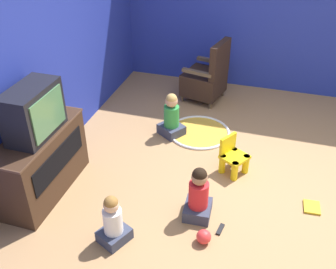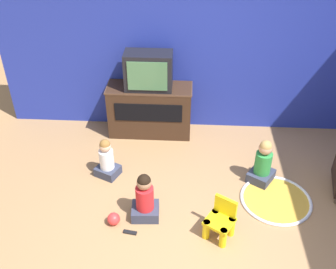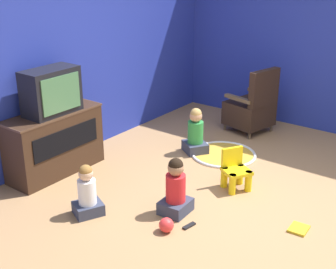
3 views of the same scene
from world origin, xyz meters
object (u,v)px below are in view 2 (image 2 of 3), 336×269
Objects in this scene: toy_ball at (114,219)px; tv_cabinet at (150,110)px; child_watching_center at (145,199)px; child_watching_right at (107,160)px; remote_control at (130,232)px; television at (149,71)px; child_watching_left at (263,164)px; yellow_kid_chair at (220,222)px.

tv_cabinet is at bearing 82.64° from toy_ball.
child_watching_center reaches higher than child_watching_right.
remote_control is (0.42, -0.96, -0.23)m from child_watching_right.
child_watching_center is at bearing -86.47° from television.
tv_cabinet reaches higher than child_watching_left.
tv_cabinet is 8.35× the size of toy_ball.
toy_ball is (-0.24, -1.84, -0.32)m from tv_cabinet.
toy_ball is at bearing -97.48° from television.
television reaches higher than child_watching_right.
child_watching_right is (-1.96, -0.00, -0.03)m from child_watching_left.
child_watching_center is at bearing -108.90° from remote_control.
yellow_kid_chair is at bearing -8.55° from child_watching_right.
child_watching_left is 1.56m from child_watching_center.
toy_ball reaches higher than remote_control.
remote_control is at bearing -91.17° from television.
toy_ball is (-0.24, -1.81, -0.95)m from television.
tv_cabinet is 1.81m from child_watching_left.
yellow_kid_chair is at bearing -63.83° from television.
television is 2.28m from yellow_kid_chair.
yellow_kid_chair is 0.99m from remote_control.
child_watching_center is (-0.83, 0.23, 0.07)m from yellow_kid_chair.
television is 1.42× the size of yellow_kid_chair.
toy_ball is 0.24m from remote_control.
remote_control is at bearing -146.34° from yellow_kid_chair.
remote_control is at bearing -41.61° from child_watching_right.
remote_control is (-0.14, -0.27, -0.25)m from child_watching_center.
toy_ball is at bearing -153.01° from yellow_kid_chair.
tv_cabinet is 7.77× the size of remote_control.
yellow_kid_chair reaches higher than toy_ball.
television is 1.06× the size of child_watching_left.
child_watching_left is (0.57, 0.92, 0.08)m from yellow_kid_chair.
child_watching_right reaches higher than yellow_kid_chair.
child_watching_right is (-0.46, -0.98, -0.78)m from television.
remote_control is at bearing -91.15° from tv_cabinet.
child_watching_center is 3.90× the size of remote_control.
tv_cabinet is at bearing 89.95° from child_watching_center.
yellow_kid_chair is 0.83× the size of child_watching_right.
remote_control is (-0.97, -0.04, -0.18)m from yellow_kid_chair.
tv_cabinet reaches higher than toy_ball.
yellow_kid_chair is at bearing -18.76° from child_watching_center.
television reaches higher than tv_cabinet.
child_watching_left reaches higher than toy_ball.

